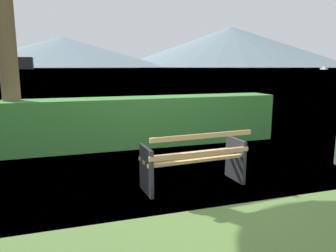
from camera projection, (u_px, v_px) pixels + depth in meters
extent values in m
plane|color=#4C6B33|center=(192.00, 185.00, 4.92)|extent=(1400.00, 1400.00, 0.00)
plane|color=slate|center=(65.00, 68.00, 294.43)|extent=(620.00, 620.00, 0.00)
cube|color=tan|center=(199.00, 160.00, 4.66)|extent=(1.56, 0.17, 0.04)
cube|color=tan|center=(193.00, 157.00, 4.84)|extent=(1.56, 0.17, 0.04)
cube|color=tan|center=(187.00, 154.00, 5.02)|extent=(1.56, 0.17, 0.04)
cube|color=tan|center=(201.00, 154.00, 4.58)|extent=(1.56, 0.15, 0.06)
cube|color=tan|center=(203.00, 136.00, 4.48)|extent=(1.56, 0.15, 0.06)
cube|color=#2D2D33|center=(146.00, 170.00, 4.57)|extent=(0.08, 0.51, 0.68)
cube|color=#2D2D33|center=(235.00, 159.00, 5.11)|extent=(0.08, 0.51, 0.68)
cube|color=#387A33|center=(148.00, 121.00, 7.40)|extent=(6.11, 0.79, 1.10)
cylinder|color=brown|center=(5.00, 21.00, 6.29)|extent=(0.35, 0.35, 5.33)
cube|color=silver|center=(324.00, 69.00, 172.38)|extent=(1.87, 4.83, 0.91)
cube|color=silver|center=(324.00, 67.00, 172.21)|extent=(1.12, 1.79, 0.91)
cone|color=slate|center=(64.00, 52.00, 500.08)|extent=(328.93, 328.93, 46.54)
cone|color=slate|center=(231.00, 47.00, 604.20)|extent=(420.78, 420.78, 73.89)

